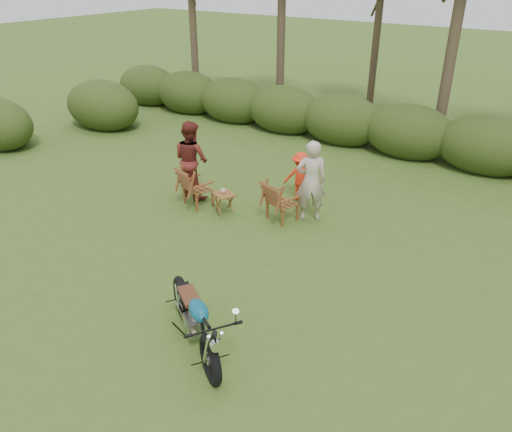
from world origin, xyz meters
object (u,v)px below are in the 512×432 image
Objects in this scene: motorcycle at (196,342)px; lawn_chair_right at (282,219)px; adult_a at (309,219)px; adult_b at (194,195)px; lawn_chair_left at (199,204)px; cup at (223,191)px; side_table at (224,204)px; child at (299,199)px.

motorcycle is 2.23× the size of lawn_chair_right.
adult_b is (-2.76, -0.48, 0.00)m from adult_a.
adult_b is (-0.41, 0.30, 0.00)m from lawn_chair_left.
motorcycle is at bearing 145.59° from lawn_chair_left.
adult_b is (-1.12, 0.30, -0.52)m from cup.
adult_a is at bearing -160.09° from adult_b.
side_table reaches higher than lawn_chair_right.
lawn_chair_left is 0.52× the size of adult_b.
motorcycle is 1.13× the size of adult_b.
adult_b is at bearing 2.01° from child.
lawn_chair_left is at bearing 162.91° from motorcycle.
lawn_chair_left reaches higher than lawn_chair_right.
adult_a reaches higher than side_table.
side_table is 1.82m from adult_a.
lawn_chair_right is 0.51× the size of adult_b.
adult_b reaches higher than motorcycle.
cup reaches higher than side_table.
lawn_chair_left is 1.94× the size of side_table.
cup is 0.11× the size of child.
lawn_chair_right is at bearing -166.30° from adult_b.
child is at bearing 136.52° from motorcycle.
adult_b is (-1.15, 0.33, -0.23)m from side_table.
side_table reaches higher than lawn_chair_left.
adult_a reaches higher than cup.
child reaches higher than lawn_chair_right.
motorcycle is at bearing 141.31° from adult_b.
lawn_chair_left is 0.51m from adult_b.
adult_a is 0.98× the size of adult_b.
motorcycle is 4.22× the size of side_table.
lawn_chair_right is 1.07m from child.
cup is at bearing 139.35° from side_table.
motorcycle is at bearing 120.16° from lawn_chair_right.
adult_a is at bearing 26.84° from side_table.
motorcycle is at bearing -57.73° from cup.
adult_a is 2.80m from adult_b.
adult_a reaches higher than child.
lawn_chair_right is (-0.99, 3.90, 0.00)m from motorcycle.
child is at bearing 56.69° from cup.
child is (-1.19, 4.95, 0.00)m from motorcycle.
adult_b reaches higher than lawn_chair_left.
child is (-0.65, 0.72, 0.00)m from adult_a.
child is (2.11, 1.20, 0.00)m from adult_b.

